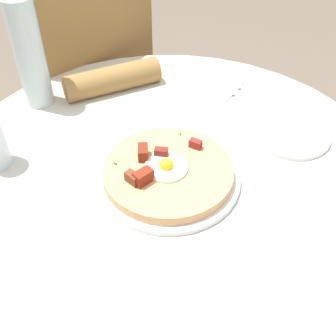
{
  "coord_description": "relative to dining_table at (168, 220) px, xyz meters",
  "views": [
    {
      "loc": [
        0.42,
        0.51,
        1.34
      ],
      "look_at": [
        0.01,
        0.01,
        0.73
      ],
      "focal_mm": 44.9,
      "sensor_mm": 36.0,
      "label": 1
    }
  ],
  "objects": [
    {
      "name": "ground_plane",
      "position": [
        0.0,
        0.0,
        -0.54
      ],
      "size": [
        6.0,
        6.0,
        0.0
      ],
      "primitive_type": "plane",
      "color": "#6B5B4C"
    },
    {
      "name": "dining_table",
      "position": [
        0.0,
        0.0,
        0.0
      ],
      "size": [
        1.03,
        1.03,
        0.71
      ],
      "color": "beige",
      "rests_on": "ground_plane"
    },
    {
      "name": "person_seated",
      "position": [
        -0.16,
        -0.61,
        -0.04
      ],
      "size": [
        0.4,
        0.48,
        1.14
      ],
      "color": "#2D2D33",
      "rests_on": "ground_plane"
    },
    {
      "name": "pizza_plate",
      "position": [
        0.02,
        0.02,
        0.17
      ],
      "size": [
        0.3,
        0.3,
        0.01
      ],
      "primitive_type": "cylinder",
      "color": "white",
      "rests_on": "dining_table"
    },
    {
      "name": "breakfast_pizza",
      "position": [
        0.02,
        0.02,
        0.19
      ],
      "size": [
        0.27,
        0.27,
        0.05
      ],
      "color": "tan",
      "rests_on": "pizza_plate"
    },
    {
      "name": "bread_plate",
      "position": [
        -0.3,
        0.09,
        0.17
      ],
      "size": [
        0.19,
        0.19,
        0.01
      ],
      "primitive_type": "cylinder",
      "color": "silver",
      "rests_on": "dining_table"
    },
    {
      "name": "napkin",
      "position": [
        -0.31,
        -0.2,
        0.17
      ],
      "size": [
        0.19,
        0.2,
        0.0
      ],
      "primitive_type": "cube",
      "rotation": [
        0.0,
        0.0,
        1.88
      ],
      "color": "white",
      "rests_on": "dining_table"
    },
    {
      "name": "fork",
      "position": [
        -0.29,
        -0.19,
        0.17
      ],
      "size": [
        0.07,
        0.17,
        0.0
      ],
      "primitive_type": "cube",
      "rotation": [
        0.0,
        0.0,
        1.88
      ],
      "color": "silver",
      "rests_on": "napkin"
    },
    {
      "name": "knife",
      "position": [
        -0.33,
        -0.21,
        0.17
      ],
      "size": [
        0.07,
        0.17,
        0.0
      ],
      "primitive_type": "cube",
      "rotation": [
        0.0,
        0.0,
        1.88
      ],
      "color": "silver",
      "rests_on": "napkin"
    },
    {
      "name": "water_bottle",
      "position": [
        0.09,
        -0.41,
        0.3
      ],
      "size": [
        0.07,
        0.07,
        0.27
      ],
      "primitive_type": "cylinder",
      "color": "silver",
      "rests_on": "dining_table"
    }
  ]
}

